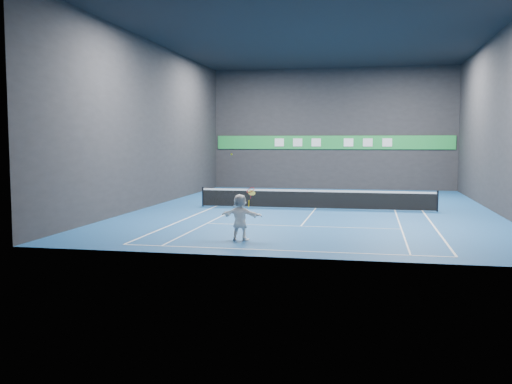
% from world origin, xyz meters
% --- Properties ---
extents(ground, '(26.00, 26.00, 0.00)m').
position_xyz_m(ground, '(0.00, 0.00, 0.00)').
color(ground, navy).
rests_on(ground, ground).
extents(ceiling, '(26.00, 26.00, 0.00)m').
position_xyz_m(ceiling, '(0.00, 0.00, 9.00)').
color(ceiling, black).
rests_on(ceiling, ground).
extents(wall_back, '(18.00, 0.10, 9.00)m').
position_xyz_m(wall_back, '(0.00, 13.00, 4.50)').
color(wall_back, '#242426').
rests_on(wall_back, ground).
extents(wall_front, '(18.00, 0.10, 9.00)m').
position_xyz_m(wall_front, '(0.00, -13.00, 4.50)').
color(wall_front, '#242426').
rests_on(wall_front, ground).
extents(wall_left, '(0.10, 26.00, 9.00)m').
position_xyz_m(wall_left, '(-9.00, 0.00, 4.50)').
color(wall_left, '#242426').
rests_on(wall_left, ground).
extents(wall_right, '(0.10, 26.00, 9.00)m').
position_xyz_m(wall_right, '(9.00, 0.00, 4.50)').
color(wall_right, '#242426').
rests_on(wall_right, ground).
extents(baseline_near, '(10.98, 0.08, 0.01)m').
position_xyz_m(baseline_near, '(0.00, -11.89, 0.00)').
color(baseline_near, white).
rests_on(baseline_near, ground).
extents(baseline_far, '(10.98, 0.08, 0.01)m').
position_xyz_m(baseline_far, '(0.00, 11.89, 0.00)').
color(baseline_far, white).
rests_on(baseline_far, ground).
extents(sideline_doubles_left, '(0.08, 23.78, 0.01)m').
position_xyz_m(sideline_doubles_left, '(-5.49, 0.00, 0.00)').
color(sideline_doubles_left, white).
rests_on(sideline_doubles_left, ground).
extents(sideline_doubles_right, '(0.08, 23.78, 0.01)m').
position_xyz_m(sideline_doubles_right, '(5.49, 0.00, 0.00)').
color(sideline_doubles_right, white).
rests_on(sideline_doubles_right, ground).
extents(sideline_singles_left, '(0.06, 23.78, 0.01)m').
position_xyz_m(sideline_singles_left, '(-4.11, 0.00, 0.00)').
color(sideline_singles_left, white).
rests_on(sideline_singles_left, ground).
extents(sideline_singles_right, '(0.06, 23.78, 0.01)m').
position_xyz_m(sideline_singles_right, '(4.11, 0.00, 0.00)').
color(sideline_singles_right, white).
rests_on(sideline_singles_right, ground).
extents(service_line_near, '(8.23, 0.06, 0.01)m').
position_xyz_m(service_line_near, '(0.00, -6.40, 0.00)').
color(service_line_near, white).
rests_on(service_line_near, ground).
extents(service_line_far, '(8.23, 0.06, 0.01)m').
position_xyz_m(service_line_far, '(0.00, 6.40, 0.00)').
color(service_line_far, white).
rests_on(service_line_far, ground).
extents(center_service_line, '(0.06, 12.80, 0.01)m').
position_xyz_m(center_service_line, '(0.00, 0.00, 0.00)').
color(center_service_line, white).
rests_on(center_service_line, ground).
extents(player, '(1.61, 0.72, 1.68)m').
position_xyz_m(player, '(-1.73, -10.24, 0.84)').
color(player, white).
rests_on(player, ground).
extents(tennis_ball, '(0.07, 0.07, 0.07)m').
position_xyz_m(tennis_ball, '(-2.04, -10.24, 3.09)').
color(tennis_ball, '#B8D824').
rests_on(tennis_ball, player).
extents(tennis_net, '(12.50, 0.10, 1.07)m').
position_xyz_m(tennis_net, '(0.00, 0.00, 0.54)').
color(tennis_net, black).
rests_on(tennis_net, ground).
extents(sponsor_banner, '(17.64, 0.11, 1.00)m').
position_xyz_m(sponsor_banner, '(0.00, 12.93, 3.50)').
color(sponsor_banner, green).
rests_on(sponsor_banner, wall_back).
extents(tennis_racket, '(0.42, 0.35, 0.75)m').
position_xyz_m(tennis_racket, '(-1.36, -10.19, 1.74)').
color(tennis_racket, red).
rests_on(tennis_racket, player).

